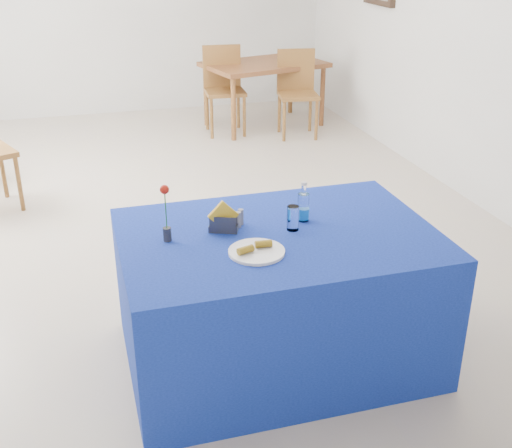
{
  "coord_description": "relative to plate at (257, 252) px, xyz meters",
  "views": [
    {
      "loc": [
        -0.75,
        -4.89,
        2.16
      ],
      "look_at": [
        -0.0,
        -2.3,
        0.92
      ],
      "focal_mm": 45.0,
      "sensor_mm": 36.0,
      "label": 1
    }
  ],
  "objects": [
    {
      "name": "plate",
      "position": [
        0.0,
        0.0,
        0.0
      ],
      "size": [
        0.27,
        0.27,
        0.01
      ],
      "primitive_type": "cylinder",
      "color": "white",
      "rests_on": "blue_table"
    },
    {
      "name": "banana_pieces",
      "position": [
        -0.01,
        0.0,
        0.02
      ],
      "size": [
        0.19,
        0.09,
        0.03
      ],
      "color": "gold",
      "rests_on": "plate"
    },
    {
      "name": "oak_table",
      "position": [
        1.44,
        4.66,
        -0.09
      ],
      "size": [
        1.51,
        1.16,
        0.76
      ],
      "color": "brown",
      "rests_on": "floor"
    },
    {
      "name": "salt_shaker",
      "position": [
        -0.01,
        0.31,
        0.04
      ],
      "size": [
        0.03,
        0.03,
        0.08
      ],
      "primitive_type": "cylinder",
      "color": "gray",
      "rests_on": "blue_table"
    },
    {
      "name": "rose_vase",
      "position": [
        -0.39,
        0.25,
        0.13
      ],
      "size": [
        0.05,
        0.05,
        0.29
      ],
      "color": "#232328",
      "rests_on": "blue_table"
    },
    {
      "name": "water_bottle",
      "position": [
        0.34,
        0.3,
        0.06
      ],
      "size": [
        0.06,
        0.06,
        0.21
      ],
      "color": "white",
      "rests_on": "blue_table"
    },
    {
      "name": "chair_bg_right",
      "position": [
        1.69,
        4.22,
        -0.22
      ],
      "size": [
        0.49,
        0.49,
        0.95
      ],
      "rotation": [
        0.0,
        0.0,
        -0.16
      ],
      "color": "olive",
      "rests_on": "floor"
    },
    {
      "name": "chair_bg_left",
      "position": [
        0.92,
        4.56,
        -0.2
      ],
      "size": [
        0.47,
        0.47,
        0.98
      ],
      "rotation": [
        0.0,
        0.0,
        -0.07
      ],
      "color": "olive",
      "rests_on": "floor"
    },
    {
      "name": "napkin_holder",
      "position": [
        -0.1,
        0.28,
        0.04
      ],
      "size": [
        0.16,
        0.11,
        0.17
      ],
      "color": "#343439",
      "rests_on": "blue_table"
    },
    {
      "name": "floor",
      "position": [
        -0.01,
        2.28,
        -0.77
      ],
      "size": [
        7.0,
        7.0,
        0.0
      ],
      "primitive_type": "plane",
      "color": "#C2B2A1",
      "rests_on": "ground"
    },
    {
      "name": "pepper_shaker",
      "position": [
        0.01,
        0.34,
        0.04
      ],
      "size": [
        0.03,
        0.03,
        0.08
      ],
      "primitive_type": "cylinder",
      "color": "slate",
      "rests_on": "blue_table"
    },
    {
      "name": "blue_table",
      "position": [
        0.17,
        0.19,
        -0.39
      ],
      "size": [
        1.6,
        1.1,
        0.76
      ],
      "color": "navy",
      "rests_on": "floor"
    },
    {
      "name": "drinking_glass",
      "position": [
        0.25,
        0.2,
        0.06
      ],
      "size": [
        0.06,
        0.06,
        0.13
      ],
      "primitive_type": "cylinder",
      "color": "white",
      "rests_on": "blue_table"
    }
  ]
}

